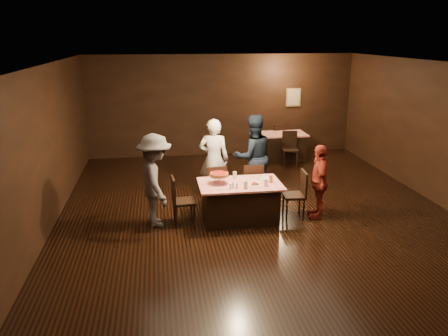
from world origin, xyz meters
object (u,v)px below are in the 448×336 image
at_px(chair_far_left, 215,186).
at_px(diner_white_jacket, 214,159).
at_px(plate_empty, 266,179).
at_px(glass_front_left, 246,185).
at_px(glass_amber, 271,179).
at_px(pizza_stand, 219,174).
at_px(chair_back_near, 290,149).
at_px(glass_front_right, 266,183).
at_px(back_table, 283,146).
at_px(diner_grey_knit, 155,180).
at_px(chair_end_left, 184,200).
at_px(chair_back_far, 278,139).
at_px(diner_navy_hoodie, 253,157).
at_px(main_table, 240,202).
at_px(diner_red_shirt, 319,181).
at_px(glass_back, 235,175).
at_px(chair_far_right, 252,184).
at_px(chair_end_right, 294,194).

bearing_deg(chair_far_left, diner_white_jacket, -104.11).
relative_size(diner_white_jacket, plate_empty, 7.24).
height_order(glass_front_left, glass_amber, same).
relative_size(chair_far_left, pizza_stand, 2.50).
distance_m(chair_back_near, glass_front_right, 4.14).
xyz_separation_m(back_table, glass_front_right, (-1.65, -4.48, 0.46)).
relative_size(chair_far_left, diner_grey_knit, 0.53).
xyz_separation_m(chair_end_left, chair_back_far, (3.20, 4.83, 0.00)).
xyz_separation_m(chair_back_far, diner_grey_knit, (-3.72, -4.79, 0.42)).
distance_m(diner_grey_knit, pizza_stand, 1.22).
height_order(chair_back_near, glass_front_left, chair_back_near).
bearing_deg(diner_white_jacket, back_table, -115.84).
bearing_deg(chair_far_left, pizza_stand, 82.08).
height_order(chair_end_left, diner_navy_hoodie, diner_navy_hoodie).
relative_size(chair_back_far, diner_white_jacket, 0.53).
bearing_deg(main_table, diner_navy_hoodie, 67.05).
distance_m(diner_red_shirt, glass_back, 1.67).
height_order(chair_far_right, diner_grey_knit, diner_grey_knit).
relative_size(chair_end_left, diner_red_shirt, 0.63).
height_order(main_table, chair_back_far, chair_back_far).
height_order(chair_back_far, diner_grey_knit, diner_grey_knit).
xyz_separation_m(chair_end_right, glass_front_right, (-0.65, -0.25, 0.37)).
distance_m(diner_navy_hoodie, plate_empty, 1.10).
height_order(main_table, glass_front_left, glass_front_left).
bearing_deg(chair_back_far, chair_back_near, 80.46).
distance_m(back_table, diner_red_shirt, 4.35).
relative_size(chair_far_right, diner_grey_knit, 0.53).
height_order(plate_empty, glass_amber, glass_amber).
height_order(diner_grey_knit, diner_red_shirt, diner_grey_knit).
relative_size(chair_far_right, chair_back_far, 1.00).
bearing_deg(chair_back_near, pizza_stand, -117.76).
relative_size(main_table, chair_far_right, 1.68).
relative_size(chair_end_right, diner_grey_knit, 0.53).
height_order(chair_end_right, glass_back, chair_end_right).
relative_size(diner_grey_knit, glass_amber, 12.76).
bearing_deg(diner_navy_hoodie, glass_front_left, 62.55).
height_order(pizza_stand, glass_amber, pizza_stand).
xyz_separation_m(diner_red_shirt, glass_amber, (-0.98, 0.02, 0.09)).
distance_m(chair_back_near, plate_empty, 3.73).
bearing_deg(plate_empty, glass_front_right, -104.04).
xyz_separation_m(diner_navy_hoodie, plate_empty, (0.03, -1.08, -0.17)).
relative_size(back_table, diner_white_jacket, 0.72).
xyz_separation_m(plate_empty, glass_back, (-0.60, 0.15, 0.06)).
distance_m(chair_far_left, chair_end_right, 1.68).
distance_m(main_table, glass_back, 0.55).
distance_m(plate_empty, glass_back, 0.62).
height_order(diner_grey_knit, glass_back, diner_grey_knit).
distance_m(back_table, chair_end_left, 5.31).
relative_size(back_table, chair_far_right, 1.37).
bearing_deg(glass_front_left, chair_far_right, 71.57).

